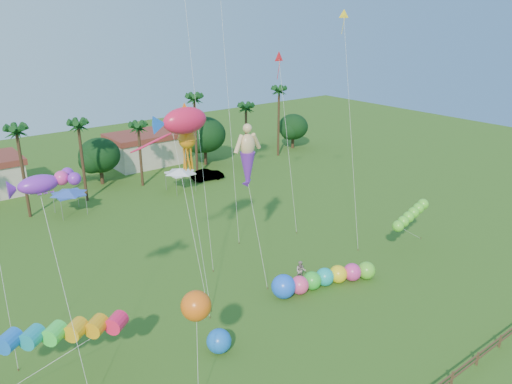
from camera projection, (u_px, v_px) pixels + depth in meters
ground at (347, 355)px, 33.97m from camera, size 160.00×160.00×0.00m
tree_line at (121, 152)px, 67.07m from camera, size 69.46×8.91×11.00m
buildings_row at (58, 167)px, 68.40m from camera, size 35.00×7.00×4.00m
tent_row at (70, 193)px, 56.36m from camera, size 31.00×4.00×0.60m
car_b at (208, 175)px, 69.11m from camera, size 4.63×2.25×1.46m
spectator_b at (301, 271)px, 43.15m from camera, size 1.12×1.12×1.83m
caterpillar_inflatable at (320, 279)px, 41.99m from camera, size 9.72×4.19×2.00m
blue_ball at (219, 341)px, 34.05m from camera, size 1.72×1.72×1.72m
rainbow_tube at (84, 335)px, 30.51m from camera, size 10.06×4.92×3.99m
green_worm at (398, 226)px, 46.25m from camera, size 8.57×3.00×3.95m
orange_ball_kite at (196, 306)px, 28.47m from camera, size 1.80×1.89×7.12m
merman_kite at (248, 160)px, 42.28m from camera, size 2.64×5.28×12.84m
fish_kite at (185, 121)px, 37.21m from camera, size 5.50×5.63×15.51m
squid_kite at (187, 140)px, 38.94m from camera, size 2.36×5.75×14.70m
lobster_kite at (39, 184)px, 27.71m from camera, size 4.00×4.72×13.76m
delta_kite_red at (279, 60)px, 50.96m from camera, size 1.98×4.97×18.27m
delta_kite_yellow at (344, 23)px, 45.33m from camera, size 1.42×4.85×22.27m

